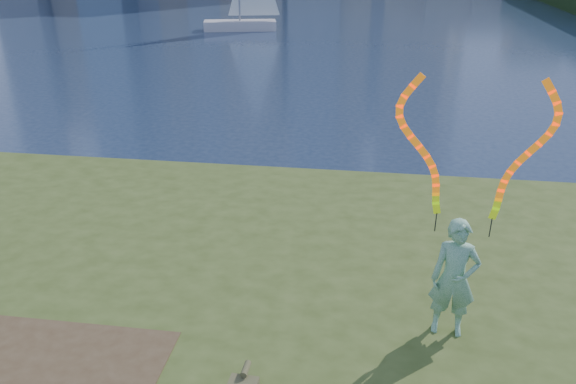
# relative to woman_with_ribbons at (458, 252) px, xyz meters

# --- Properties ---
(ground) EXTENTS (320.00, 320.00, 0.00)m
(ground) POSITION_rel_woman_with_ribbons_xyz_m (-3.45, 1.03, -2.19)
(ground) COLOR #1A2843
(ground) RESTS_ON ground
(woman_with_ribbons) EXTENTS (2.15, 0.51, 4.24)m
(woman_with_ribbons) POSITION_rel_woman_with_ribbons_xyz_m (0.00, 0.00, 0.00)
(woman_with_ribbons) COLOR #1B6F3D
(woman_with_ribbons) RESTS_ON grassy_knoll
(sailboat) EXTENTS (5.69, 2.79, 8.55)m
(sailboat) POSITION_rel_woman_with_ribbons_xyz_m (-10.84, 35.05, -0.72)
(sailboat) COLOR silver
(sailboat) RESTS_ON ground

